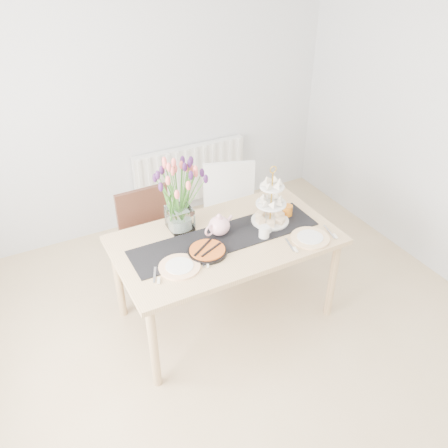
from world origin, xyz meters
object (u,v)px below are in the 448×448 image
cake_stand (271,208)px  mug_orange (287,211)px  chair_brown (150,235)px  plate_right (310,238)px  chair_white (231,208)px  tulip_vase (178,187)px  cream_jug (271,201)px  plate_left (179,267)px  mug_white (264,232)px  radiator (191,173)px  teapot (219,226)px  tart_tin (207,251)px  dining_table (226,246)px

cake_stand → mug_orange: cake_stand is taller
chair_brown → plate_right: bearing=-46.6°
chair_white → chair_brown: bearing=-158.2°
chair_brown → tulip_vase: size_ratio=1.39×
tulip_vase → mug_orange: tulip_vase is taller
chair_white → cream_jug: bearing=-53.2°
cream_jug → plate_right: 0.52m
mug_orange → plate_left: mug_orange is taller
chair_white → mug_white: size_ratio=10.06×
radiator → teapot: (-0.44, -1.51, 0.38)m
tart_tin → cream_jug: bearing=24.0°
dining_table → plate_left: plate_left is taller
radiator → tart_tin: size_ratio=4.35×
cake_stand → teapot: 0.42m
chair_brown → mug_orange: size_ratio=9.69×
mug_orange → cake_stand: bearing=153.4°
chair_white → mug_white: bearing=-81.4°
dining_table → mug_white: mug_white is taller
chair_brown → cake_stand: 1.03m
cream_jug → plate_right: (0.00, -0.52, -0.03)m
radiator → chair_brown: size_ratio=1.36×
cream_jug → plate_left: 1.04m
mug_white → chair_brown: bearing=127.5°
cake_stand → mug_orange: bearing=3.7°
chair_white → mug_white: (-0.15, -0.78, 0.26)m
teapot → mug_white: 0.33m
tart_tin → radiator: bearing=69.7°
mug_white → dining_table: bearing=151.1°
tulip_vase → teapot: size_ratio=2.53×
chair_brown → plate_left: 0.82m
cake_stand → tulip_vase: bearing=159.2°
dining_table → chair_brown: bearing=120.8°
dining_table → teapot: size_ratio=6.39×
cream_jug → tart_tin: bearing=-143.6°
plate_left → plate_right: bearing=-8.0°
tart_tin → dining_table: bearing=27.5°
chair_white → plate_left: (-0.83, -0.81, 0.22)m
dining_table → cake_stand: cake_stand is taller
mug_orange → plate_left: 1.01m
chair_brown → tart_tin: bearing=-77.7°
radiator → plate_left: 1.95m
dining_table → teapot: teapot is taller
mug_white → mug_orange: same height
cake_stand → plate_left: size_ratio=1.50×
radiator → chair_white: chair_white is taller
teapot → plate_right: bearing=-46.4°
tulip_vase → mug_orange: size_ratio=6.96×
tulip_vase → tart_tin: size_ratio=2.29×
tart_tin → mug_orange: size_ratio=3.03×
dining_table → mug_white: bearing=-26.7°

